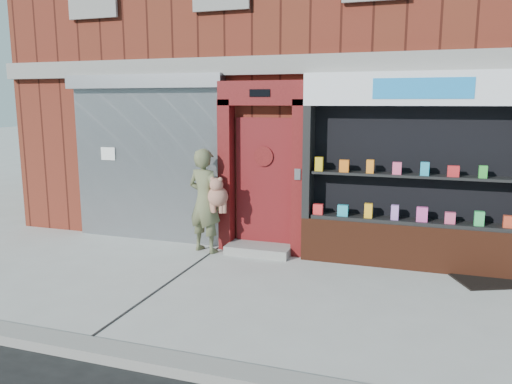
% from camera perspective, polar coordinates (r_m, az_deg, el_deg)
% --- Properties ---
extents(ground, '(80.00, 80.00, 0.00)m').
position_cam_1_polar(ground, '(6.85, 1.95, -11.64)').
color(ground, '#9E9E99').
rests_on(ground, ground).
extents(curb, '(60.00, 0.30, 0.12)m').
position_cam_1_polar(curb, '(5.00, -5.52, -19.67)').
color(curb, gray).
rests_on(curb, ground).
extents(building, '(12.00, 8.16, 8.00)m').
position_cam_1_polar(building, '(12.31, 10.40, 16.80)').
color(building, maroon).
rests_on(building, ground).
extents(shutter_bay, '(3.10, 0.30, 3.04)m').
position_cam_1_polar(shutter_bay, '(9.39, -12.39, 4.89)').
color(shutter_bay, gray).
rests_on(shutter_bay, ground).
extents(red_door_bay, '(1.52, 0.58, 2.90)m').
position_cam_1_polar(red_door_bay, '(8.43, 0.72, 2.76)').
color(red_door_bay, '#4C0D0E').
rests_on(red_door_bay, ground).
extents(pharmacy_bay, '(3.50, 0.41, 3.00)m').
position_cam_1_polar(pharmacy_bay, '(8.00, 17.91, 1.25)').
color(pharmacy_bay, '#522313').
rests_on(pharmacy_bay, ground).
extents(woman, '(0.82, 0.59, 1.79)m').
position_cam_1_polar(woman, '(8.54, -5.72, -0.92)').
color(woman, '#5C603F').
rests_on(woman, ground).
extents(doormat, '(1.11, 0.97, 0.02)m').
position_cam_1_polar(doormat, '(8.05, 25.15, -9.18)').
color(doormat, black).
rests_on(doormat, ground).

